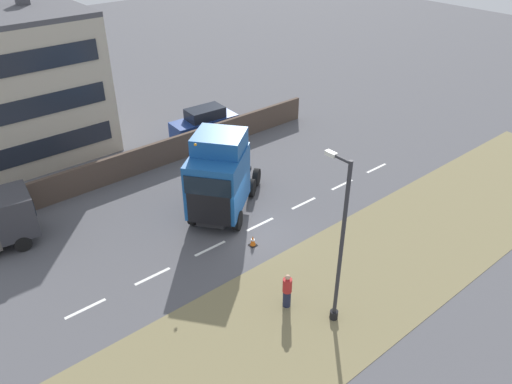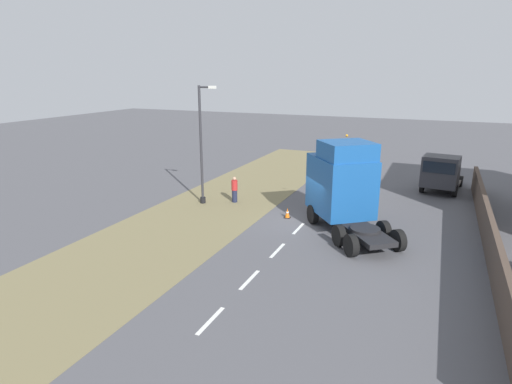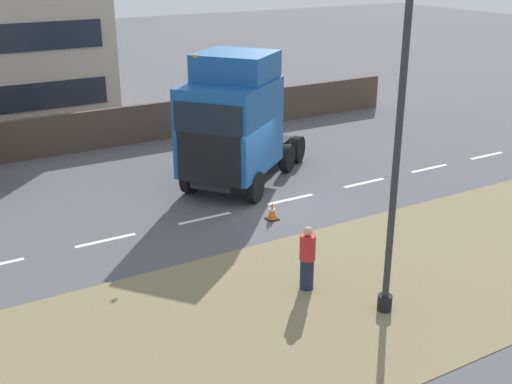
# 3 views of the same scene
# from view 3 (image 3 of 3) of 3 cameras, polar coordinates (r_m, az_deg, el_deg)

# --- Properties ---
(ground_plane) EXTENTS (120.00, 120.00, 0.00)m
(ground_plane) POSITION_cam_3_polar(r_m,az_deg,el_deg) (21.30, 1.49, -1.01)
(ground_plane) COLOR #515156
(ground_plane) RESTS_ON ground
(grass_verge) EXTENTS (7.00, 44.00, 0.01)m
(grass_verge) POSITION_cam_3_polar(r_m,az_deg,el_deg) (16.99, 12.30, -7.49)
(grass_verge) COLOR olive
(grass_verge) RESTS_ON ground
(lane_markings) EXTENTS (0.16, 21.00, 0.00)m
(lane_markings) POSITION_cam_3_polar(r_m,az_deg,el_deg) (21.66, 3.06, -0.65)
(lane_markings) COLOR white
(lane_markings) RESTS_ON ground
(boundary_wall) EXTENTS (0.25, 24.00, 1.65)m
(boundary_wall) POSITION_cam_3_polar(r_m,az_deg,el_deg) (28.71, -8.06, 6.34)
(boundary_wall) COLOR #4C3D33
(boundary_wall) RESTS_ON ground
(lorry_cab) EXTENTS (5.82, 6.40, 4.83)m
(lorry_cab) POSITION_cam_3_polar(r_m,az_deg,el_deg) (22.07, -2.02, 6.19)
(lorry_cab) COLOR black
(lorry_cab) RESTS_ON ground
(parked_car) EXTENTS (2.08, 4.78, 2.13)m
(parked_car) POSITION_cam_3_polar(r_m,az_deg,el_deg) (32.15, -1.56, 8.49)
(parked_car) COLOR navy
(parked_car) RESTS_ON ground
(lamp_post) EXTENTS (1.29, 0.34, 7.32)m
(lamp_post) POSITION_cam_3_polar(r_m,az_deg,el_deg) (14.19, 12.08, 1.57)
(lamp_post) COLOR black
(lamp_post) RESTS_ON ground
(pedestrian) EXTENTS (0.39, 0.39, 1.68)m
(pedestrian) POSITION_cam_3_polar(r_m,az_deg,el_deg) (15.82, 4.58, -5.96)
(pedestrian) COLOR #1E233D
(pedestrian) RESTS_ON ground
(traffic_cone_lead) EXTENTS (0.36, 0.36, 0.58)m
(traffic_cone_lead) POSITION_cam_3_polar(r_m,az_deg,el_deg) (19.95, 1.44, -1.70)
(traffic_cone_lead) COLOR black
(traffic_cone_lead) RESTS_ON ground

